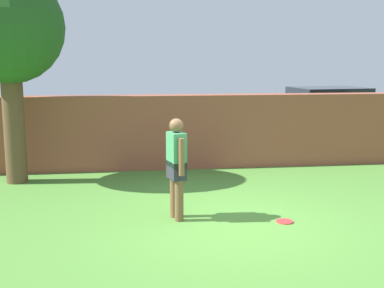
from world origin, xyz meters
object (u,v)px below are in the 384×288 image
at_px(person, 176,164).
at_px(car, 328,117).
at_px(frisbee_red, 285,221).
at_px(tree, 8,31).

height_order(person, car, car).
bearing_deg(frisbee_red, tree, 145.81).
relative_size(tree, person, 2.62).
height_order(tree, car, tree).
xyz_separation_m(person, car, (4.97, 5.96, -0.04)).
relative_size(person, frisbee_red, 6.00).
distance_m(tree, person, 4.68).
xyz_separation_m(person, frisbee_red, (1.67, -0.39, -0.89)).
relative_size(tree, frisbee_red, 15.75).
bearing_deg(tree, car, 21.45).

